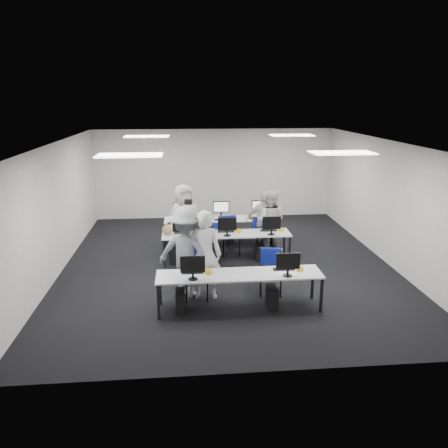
{
  "coord_description": "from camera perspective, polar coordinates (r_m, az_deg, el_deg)",
  "views": [
    {
      "loc": [
        -1.01,
        -10.14,
        4.01
      ],
      "look_at": [
        -0.07,
        0.13,
        1.0
      ],
      "focal_mm": 35.0,
      "sensor_mm": 36.0,
      "label": 1
    }
  ],
  "objects": [
    {
      "name": "desk_front",
      "position": [
        8.49,
        2.03,
        -6.83
      ],
      "size": [
        3.2,
        0.7,
        0.73
      ],
      "color": "#B2B5B7",
      "rests_on": "ground"
    },
    {
      "name": "ceiling_panels",
      "position": [
        10.24,
        0.46,
        10.52
      ],
      "size": [
        5.2,
        4.6,
        0.02
      ],
      "color": "white",
      "rests_on": "room"
    },
    {
      "name": "equipment_front",
      "position": [
        8.58,
        0.74,
        -8.91
      ],
      "size": [
        2.51,
        0.41,
        1.19
      ],
      "color": "#0C1C9C",
      "rests_on": "desk_front"
    },
    {
      "name": "student_3",
      "position": [
        11.76,
        5.17,
        0.41
      ],
      "size": [
        1.02,
        0.65,
        1.62
      ],
      "primitive_type": "imported",
      "rotation": [
        0.0,
        0.0,
        -0.29
      ],
      "color": "beige",
      "rests_on": "ground"
    },
    {
      "name": "student_1",
      "position": [
        11.72,
        6.04,
        0.42
      ],
      "size": [
        0.99,
        0.9,
        1.65
      ],
      "primitive_type": "imported",
      "rotation": [
        0.0,
        0.0,
        2.73
      ],
      "color": "beige",
      "rests_on": "ground"
    },
    {
      "name": "student_0",
      "position": [
        8.85,
        -2.54,
        -4.05
      ],
      "size": [
        0.73,
        0.53,
        1.88
      ],
      "primitive_type": "imported",
      "rotation": [
        0.0,
        0.0,
        3.02
      ],
      "color": "beige",
      "rests_on": "ground"
    },
    {
      "name": "chair_1",
      "position": [
        9.36,
        6.07,
        -7.22
      ],
      "size": [
        0.53,
        0.56,
        0.93
      ],
      "rotation": [
        0.0,
        0.0,
        -0.16
      ],
      "color": "navy",
      "rests_on": "ground"
    },
    {
      "name": "chair_2",
      "position": [
        11.55,
        -5.04,
        -2.65
      ],
      "size": [
        0.49,
        0.52,
        0.88
      ],
      "rotation": [
        0.0,
        0.0,
        0.13
      ],
      "color": "navy",
      "rests_on": "ground"
    },
    {
      "name": "equipment_back",
      "position": [
        12.37,
        0.57,
        -0.9
      ],
      "size": [
        2.91,
        0.41,
        1.19
      ],
      "color": "white",
      "rests_on": "desk_back"
    },
    {
      "name": "student_2",
      "position": [
        11.42,
        -5.18,
        0.56
      ],
      "size": [
        1.07,
        0.9,
        1.86
      ],
      "primitive_type": "imported",
      "rotation": [
        0.0,
        0.0,
        0.4
      ],
      "color": "beige",
      "rests_on": "ground"
    },
    {
      "name": "chair_5",
      "position": [
        11.75,
        -6.02,
        -2.38
      ],
      "size": [
        0.55,
        0.57,
        0.86
      ],
      "rotation": [
        0.0,
        0.0,
        -0.35
      ],
      "color": "navy",
      "rests_on": "ground"
    },
    {
      "name": "chair_0",
      "position": [
        9.09,
        -3.73,
        -7.83
      ],
      "size": [
        0.51,
        0.55,
        0.96
      ],
      "rotation": [
        0.0,
        0.0,
        0.08
      ],
      "color": "navy",
      "rests_on": "ground"
    },
    {
      "name": "room",
      "position": [
        10.5,
        0.44,
        2.43
      ],
      "size": [
        9.0,
        9.02,
        3.0
      ],
      "color": "black",
      "rests_on": "ground"
    },
    {
      "name": "desk_mid",
      "position": [
        10.91,
        0.32,
        -1.5
      ],
      "size": [
        3.2,
        0.7,
        0.73
      ],
      "color": "#B2B5B7",
      "rests_on": "ground"
    },
    {
      "name": "dslr_camera",
      "position": [
        8.85,
        -4.68,
        2.91
      ],
      "size": [
        0.19,
        0.22,
        0.1
      ],
      "primitive_type": "cube",
      "rotation": [
        0.0,
        0.0,
        2.78
      ],
      "color": "black",
      "rests_on": "photographer"
    },
    {
      "name": "desk_back",
      "position": [
        12.25,
        -0.31,
        0.49
      ],
      "size": [
        3.2,
        0.7,
        0.73
      ],
      "color": "#B2B5B7",
      "rests_on": "ground"
    },
    {
      "name": "handbag",
      "position": [
        10.9,
        -7.32,
        -0.7
      ],
      "size": [
        0.34,
        0.27,
        0.25
      ],
      "primitive_type": "ellipsoid",
      "rotation": [
        0.0,
        0.0,
        0.28
      ],
      "color": "#92734B",
      "rests_on": "desk_mid"
    },
    {
      "name": "chair_4",
      "position": [
        11.8,
        4.98,
        -2.18
      ],
      "size": [
        0.53,
        0.56,
        0.91
      ],
      "rotation": [
        0.0,
        0.0,
        0.18
      ],
      "color": "navy",
      "rests_on": "ground"
    },
    {
      "name": "chair_3",
      "position": [
        11.57,
        0.69,
        -2.39
      ],
      "size": [
        0.55,
        0.59,
        0.98
      ],
      "rotation": [
        0.0,
        0.0,
        0.14
      ],
      "color": "navy",
      "rests_on": "ground"
    },
    {
      "name": "chair_6",
      "position": [
        11.81,
        -0.53,
        -2.25
      ],
      "size": [
        0.44,
        0.48,
        0.82
      ],
      "rotation": [
        0.0,
        0.0,
        -0.1
      ],
      "color": "navy",
      "rests_on": "ground"
    },
    {
      "name": "equipment_mid",
      "position": [
        10.98,
        -0.66,
        -3.16
      ],
      "size": [
        2.91,
        0.41,
        1.19
      ],
      "color": "white",
      "rests_on": "desk_mid"
    },
    {
      "name": "chair_7",
      "position": [
        12.0,
        5.69,
        -1.78
      ],
      "size": [
        0.56,
        0.59,
        0.98
      ],
      "rotation": [
        0.0,
        0.0,
        0.16
      ],
      "color": "navy",
      "rests_on": "ground"
    },
    {
      "name": "photographer",
      "position": [
        8.98,
        -4.93,
        -3.69
      ],
      "size": [
        1.4,
        1.1,
        1.91
      ],
      "primitive_type": "imported",
      "rotation": [
        0.0,
        0.0,
        2.78
      ],
      "color": "slate",
      "rests_on": "ground"
    }
  ]
}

